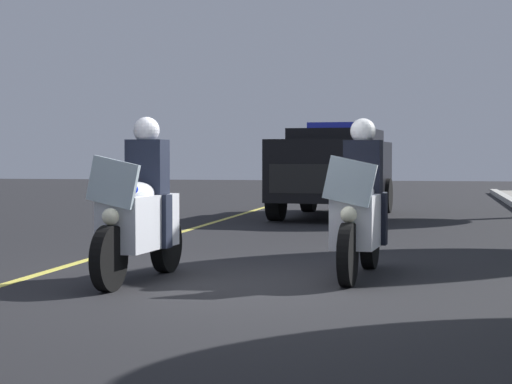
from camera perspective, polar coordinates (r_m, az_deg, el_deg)
ground_plane at (r=9.07m, az=-1.37°, el=-5.96°), size 80.00×80.00×0.00m
lane_stripe_center at (r=9.83m, az=-14.60°, el=-5.37°), size 48.00×0.12×0.01m
police_motorcycle_lead_left at (r=9.35m, az=-7.43°, el=-1.42°), size 2.14×0.62×1.72m
police_motorcycle_lead_right at (r=9.66m, az=6.68°, el=-1.30°), size 2.14×0.62×1.72m
police_suv at (r=19.40m, az=5.03°, el=1.57°), size 5.03×2.37×2.05m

